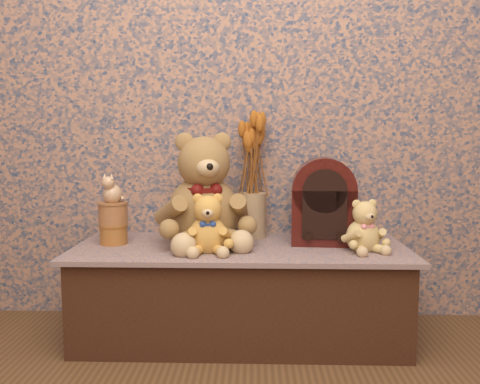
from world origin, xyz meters
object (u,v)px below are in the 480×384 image
at_px(teddy_medium, 208,221).
at_px(teddy_small, 363,223).
at_px(biscuit_tin_lower, 114,234).
at_px(cat_figurine, 112,188).
at_px(teddy_large, 203,184).
at_px(ceramic_vase, 253,215).
at_px(cathedral_radio, 323,200).

bearing_deg(teddy_medium, teddy_small, -1.36).
xyz_separation_m(teddy_small, biscuit_tin_lower, (-1.07, 0.10, -0.07)).
height_order(teddy_medium, cat_figurine, cat_figurine).
relative_size(teddy_large, teddy_medium, 2.02).
relative_size(ceramic_vase, biscuit_tin_lower, 1.76).
distance_m(teddy_small, cat_figurine, 1.08).
relative_size(teddy_medium, cathedral_radio, 0.68).
distance_m(teddy_medium, cat_figurine, 0.47).
bearing_deg(teddy_small, teddy_medium, 167.06).
bearing_deg(biscuit_tin_lower, cat_figurine, 0.00).
bearing_deg(teddy_small, biscuit_tin_lower, 158.32).
bearing_deg(teddy_large, teddy_small, -26.78).
bearing_deg(ceramic_vase, teddy_large, -148.42).
bearing_deg(teddy_large, ceramic_vase, 15.63).
relative_size(cathedral_radio, cat_figurine, 2.90).
bearing_deg(teddy_medium, cat_figurine, 157.43).
height_order(cathedral_radio, cat_figurine, cathedral_radio).
bearing_deg(cathedral_radio, ceramic_vase, 163.80).
relative_size(cathedral_radio, biscuit_tin_lower, 3.18).
bearing_deg(cathedral_radio, biscuit_tin_lower, -172.90).
distance_m(teddy_medium, cathedral_radio, 0.53).
distance_m(cathedral_radio, cat_figurine, 0.93).
bearing_deg(cathedral_radio, cat_figurine, -172.90).
bearing_deg(ceramic_vase, cathedral_radio, -20.12).
xyz_separation_m(cathedral_radio, ceramic_vase, (-0.31, 0.11, -0.09)).
relative_size(teddy_medium, teddy_small, 1.13).
bearing_deg(teddy_large, teddy_medium, -93.90).
height_order(teddy_medium, cathedral_radio, cathedral_radio).
height_order(ceramic_vase, cat_figurine, cat_figurine).
height_order(teddy_large, cathedral_radio, teddy_large).
bearing_deg(teddy_large, cathedral_radio, -13.75).
xyz_separation_m(teddy_large, cat_figurine, (-0.39, -0.03, -0.01)).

